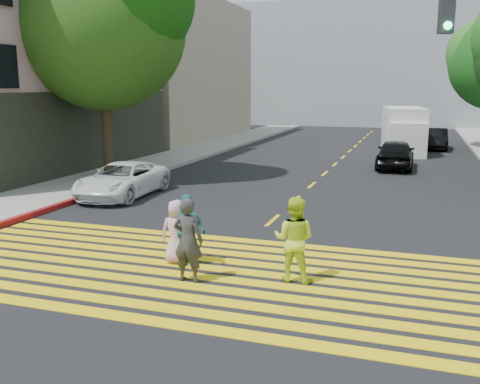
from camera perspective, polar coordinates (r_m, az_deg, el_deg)
The scene contains 17 objects.
ground at distance 10.12m, azimuth -5.47°, elevation -10.96°, with size 120.00×120.00×0.00m, color black.
sidewalk_left at distance 33.16m, azimuth -3.59°, elevation 4.67°, with size 3.00×40.00×0.15m, color gray.
curb_red at distance 18.47m, azimuth -17.66°, elevation -1.01°, with size 0.20×8.00×0.16m, color maroon.
crosswalk at distance 11.21m, azimuth -2.82°, elevation -8.64°, with size 13.40×5.30×0.01m.
lane_line at distance 31.52m, azimuth 11.29°, elevation 4.01°, with size 0.12×34.40×0.01m.
building_left_tan at distance 41.61m, azimuth -10.34°, elevation 12.62°, with size 12.00×16.00×10.00m, color tan.
backdrop_block at distance 56.73m, azimuth 14.89°, elevation 13.00°, with size 30.00×8.00×12.00m, color gray.
tree_left at distance 23.10m, azimuth -14.26°, elevation 17.68°, with size 8.78×8.46×9.73m.
pedestrian_man at distance 10.56m, azimuth -5.55°, elevation -5.13°, with size 0.62×0.41×1.70m, color #323234.
pedestrian_woman at distance 10.61m, azimuth 5.77°, elevation -5.04°, with size 0.83×0.64×1.70m, color #CAED2A.
pedestrian_child at distance 11.72m, azimuth -6.79°, elevation -4.23°, with size 0.69×0.45×1.41m, color #E5AEBF.
pedestrian_extra at distance 11.57m, azimuth -5.63°, elevation -4.04°, with size 0.91×0.38×1.56m, color teal.
white_sedan at distance 19.22m, azimuth -12.45°, elevation 1.28°, with size 1.97×4.28×1.19m, color white.
dark_car_near at distance 26.33m, azimuth 16.24°, elevation 3.94°, with size 1.66×4.13×1.41m, color black.
silver_car at distance 37.51m, azimuth 18.12°, elevation 5.90°, with size 2.04×5.02×1.46m, color gray.
dark_car_parked at distance 35.45m, azimuth 20.12°, elevation 5.35°, with size 1.35×3.88×1.28m, color black.
white_van at distance 32.62m, azimuth 17.05°, elevation 6.17°, with size 2.75×5.79×2.63m.
Camera 1 is at (3.84, -8.55, 3.80)m, focal length 40.00 mm.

